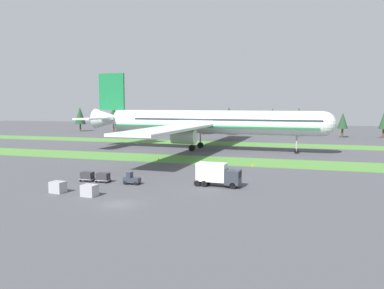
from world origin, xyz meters
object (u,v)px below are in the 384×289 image
at_px(taxiway_marker_0, 252,165).
at_px(baggage_tug, 131,179).
at_px(airliner, 204,122).
at_px(catering_truck, 217,174).
at_px(cargo_dolly_second, 87,176).
at_px(uld_container_0, 90,190).
at_px(ground_crew_marshaller, 225,176).
at_px(taxiway_marker_2, 216,163).
at_px(uld_container_1, 58,187).
at_px(cargo_dolly_lead, 103,177).
at_px(taxiway_marker_1, 159,159).

bearing_deg(taxiway_marker_0, baggage_tug, -123.92).
distance_m(airliner, taxiway_marker_0, 30.40).
height_order(catering_truck, taxiway_marker_0, catering_truck).
height_order(cargo_dolly_second, uld_container_0, uld_container_0).
distance_m(ground_crew_marshaller, taxiway_marker_2, 17.46).
distance_m(uld_container_0, uld_container_1, 5.49).
bearing_deg(cargo_dolly_second, airliner, 171.81).
distance_m(baggage_tug, cargo_dolly_lead, 5.03).
xyz_separation_m(airliner, cargo_dolly_lead, (-4.00, -47.67, -6.83)).
bearing_deg(cargo_dolly_lead, uld_container_0, 18.56).
height_order(cargo_dolly_lead, taxiway_marker_1, cargo_dolly_lead).
relative_size(baggage_tug, catering_truck, 0.37).
relative_size(cargo_dolly_second, uld_container_1, 1.10).
xyz_separation_m(taxiway_marker_1, taxiway_marker_2, (13.67, -2.30, 0.00)).
height_order(taxiway_marker_1, taxiway_marker_2, taxiway_marker_2).
distance_m(cargo_dolly_lead, cargo_dolly_second, 2.90).
height_order(airliner, taxiway_marker_0, airliner).
xyz_separation_m(baggage_tug, taxiway_marker_1, (-5.33, 24.91, -0.49)).
distance_m(catering_truck, taxiway_marker_0, 21.37).
distance_m(cargo_dolly_lead, ground_crew_marshaller, 19.65).
bearing_deg(uld_container_0, taxiway_marker_0, 61.13).
distance_m(cargo_dolly_lead, uld_container_1, 8.69).
relative_size(airliner, catering_truck, 11.87).
height_order(taxiway_marker_0, taxiway_marker_1, taxiway_marker_1).
height_order(baggage_tug, uld_container_0, baggage_tug).
height_order(cargo_dolly_lead, catering_truck, catering_truck).
bearing_deg(taxiway_marker_2, taxiway_marker_0, 6.89).
distance_m(uld_container_0, taxiway_marker_0, 37.00).
bearing_deg(uld_container_1, cargo_dolly_lead, 73.39).
relative_size(cargo_dolly_lead, uld_container_1, 1.10).
distance_m(airliner, uld_container_0, 57.00).
xyz_separation_m(cargo_dolly_second, taxiway_marker_2, (16.26, 22.60, -0.60)).
bearing_deg(taxiway_marker_2, airliner, 110.47).
bearing_deg(taxiway_marker_1, catering_truck, -50.40).
xyz_separation_m(catering_truck, taxiway_marker_2, (-4.99, 20.25, -1.63)).
distance_m(airliner, uld_container_1, 56.80).
xyz_separation_m(uld_container_0, taxiway_marker_0, (17.86, 32.40, -0.57)).
bearing_deg(airliner, taxiway_marker_1, -8.70).
xyz_separation_m(airliner, ground_crew_marshaller, (14.71, -41.68, -6.80)).
relative_size(uld_container_0, uld_container_1, 1.00).
bearing_deg(taxiway_marker_1, baggage_tug, -77.92).
xyz_separation_m(cargo_dolly_second, taxiway_marker_0, (23.74, 23.51, -0.69)).
bearing_deg(uld_container_1, taxiway_marker_2, 62.88).
relative_size(catering_truck, uld_container_1, 3.53).
bearing_deg(taxiway_marker_0, ground_crew_marshaller, -96.92).
bearing_deg(uld_container_1, cargo_dolly_second, 92.86).
bearing_deg(taxiway_marker_1, ground_crew_marshaller, -44.84).
xyz_separation_m(uld_container_0, uld_container_1, (-5.46, 0.56, 0.00)).
bearing_deg(cargo_dolly_lead, airliner, 175.25).
xyz_separation_m(ground_crew_marshaller, taxiway_marker_2, (-5.35, 16.61, -0.62)).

